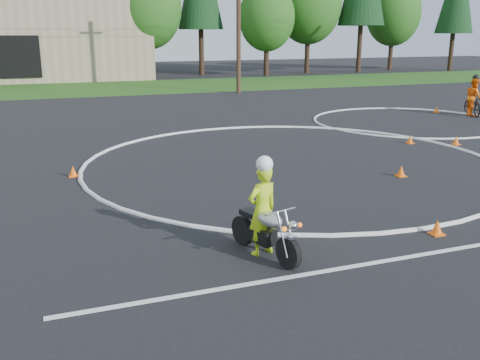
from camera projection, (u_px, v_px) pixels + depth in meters
name	position (u px, v px, depth m)	size (l,w,h in m)	color
ground	(343.00, 189.00, 13.12)	(120.00, 120.00, 0.00)	black
grass_strip	(142.00, 87.00, 37.51)	(120.00, 10.00, 0.02)	#1E4714
course_markings	(332.00, 148.00, 17.77)	(19.05, 19.05, 0.12)	silver
primary_motorcycle	(266.00, 231.00, 9.05)	(0.71, 1.76, 0.94)	black
rider_primary_grp	(263.00, 207.00, 9.07)	(0.66, 0.52, 1.75)	#B0DC17
rider_second_grp	(473.00, 101.00, 24.56)	(1.39, 2.05, 1.87)	black
traffic_cones	(409.00, 144.00, 17.77)	(20.15, 13.30, 0.30)	#FF5F0D
utility_poles	(239.00, 7.00, 32.38)	(41.60, 1.12, 10.00)	#473321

